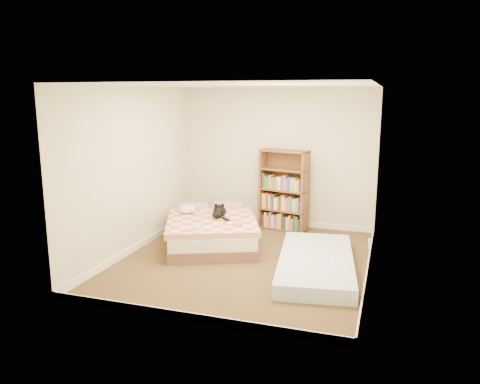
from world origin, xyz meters
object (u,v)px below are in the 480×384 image
(black_cat, at_px, (220,212))
(floor_mattress, at_px, (316,263))
(bed, at_px, (212,230))
(bookshelf, at_px, (284,200))
(white_dog, at_px, (187,209))

(black_cat, bearing_deg, floor_mattress, -43.76)
(bed, distance_m, bookshelf, 1.51)
(bed, relative_size, floor_mattress, 1.02)
(bed, distance_m, floor_mattress, 1.91)
(bed, height_order, floor_mattress, bed)
(black_cat, bearing_deg, bed, -179.32)
(bed, xyz_separation_m, black_cat, (0.12, 0.05, 0.29))
(bed, bearing_deg, bookshelf, 29.28)
(white_dog, bearing_deg, black_cat, -19.03)
(floor_mattress, height_order, white_dog, white_dog)
(bookshelf, distance_m, white_dog, 1.76)
(bookshelf, distance_m, black_cat, 1.37)
(floor_mattress, height_order, black_cat, black_cat)
(black_cat, height_order, white_dog, black_cat)
(bed, height_order, white_dog, white_dog)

